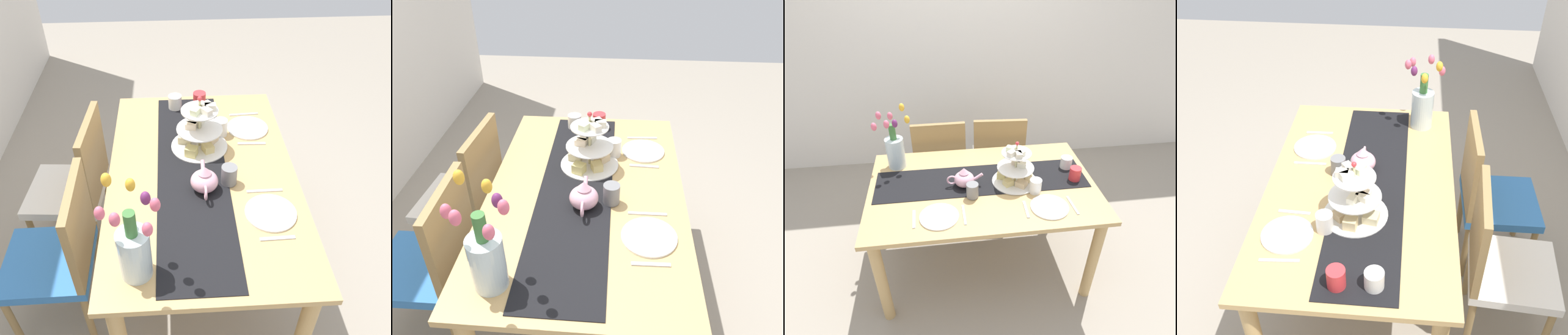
% 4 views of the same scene
% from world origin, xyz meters
% --- Properties ---
extents(ground_plane, '(8.00, 8.00, 0.00)m').
position_xyz_m(ground_plane, '(0.00, 0.00, 0.00)').
color(ground_plane, gray).
extents(dining_table, '(1.48, 0.92, 0.73)m').
position_xyz_m(dining_table, '(0.00, 0.00, 0.63)').
color(dining_table, tan).
rests_on(dining_table, ground_plane).
extents(chair_left, '(0.42, 0.42, 0.91)m').
position_xyz_m(chair_left, '(-0.27, 0.69, 0.50)').
color(chair_left, olive).
rests_on(chair_left, ground_plane).
extents(chair_right, '(0.45, 0.45, 0.91)m').
position_xyz_m(chair_right, '(0.23, 0.69, 0.50)').
color(chair_right, olive).
rests_on(chair_right, ground_plane).
extents(table_runner, '(1.40, 0.34, 0.00)m').
position_xyz_m(table_runner, '(0.00, 0.05, 0.74)').
color(table_runner, black).
rests_on(table_runner, dining_table).
extents(tiered_cake_stand, '(0.30, 0.30, 0.30)m').
position_xyz_m(tiered_cake_stand, '(0.22, 0.00, 0.83)').
color(tiered_cake_stand, beige).
rests_on(tiered_cake_stand, table_runner).
extents(teapot, '(0.24, 0.13, 0.14)m').
position_xyz_m(teapot, '(-0.12, 0.00, 0.79)').
color(teapot, '#E5A8BC').
rests_on(teapot, table_runner).
extents(tulip_vase, '(0.24, 0.22, 0.45)m').
position_xyz_m(tulip_vase, '(-0.57, 0.29, 0.89)').
color(tulip_vase, silver).
rests_on(tulip_vase, dining_table).
extents(cream_jug, '(0.08, 0.08, 0.08)m').
position_xyz_m(cream_jug, '(0.61, 0.12, 0.78)').
color(cream_jug, white).
rests_on(cream_jug, dining_table).
extents(dinner_plate_left, '(0.23, 0.23, 0.01)m').
position_xyz_m(dinner_plate_left, '(-0.29, -0.28, 0.74)').
color(dinner_plate_left, white).
rests_on(dinner_plate_left, dining_table).
extents(fork_left, '(0.02, 0.15, 0.01)m').
position_xyz_m(fork_left, '(-0.44, -0.28, 0.74)').
color(fork_left, silver).
rests_on(fork_left, dining_table).
extents(knife_left, '(0.02, 0.17, 0.01)m').
position_xyz_m(knife_left, '(-0.15, -0.28, 0.74)').
color(knife_left, silver).
rests_on(knife_left, dining_table).
extents(dinner_plate_right, '(0.23, 0.23, 0.01)m').
position_xyz_m(dinner_plate_right, '(0.37, -0.28, 0.74)').
color(dinner_plate_right, white).
rests_on(dinner_plate_right, dining_table).
extents(fork_right, '(0.02, 0.15, 0.01)m').
position_xyz_m(fork_right, '(0.22, -0.28, 0.74)').
color(fork_right, silver).
rests_on(fork_right, dining_table).
extents(knife_right, '(0.02, 0.17, 0.01)m').
position_xyz_m(knife_right, '(0.51, -0.28, 0.74)').
color(knife_right, silver).
rests_on(knife_right, dining_table).
extents(mug_grey, '(0.08, 0.08, 0.09)m').
position_xyz_m(mug_grey, '(-0.08, -0.12, 0.79)').
color(mug_grey, slate).
rests_on(mug_grey, table_runner).
extents(mug_white_text, '(0.08, 0.08, 0.09)m').
position_xyz_m(mug_white_text, '(0.32, -0.12, 0.78)').
color(mug_white_text, white).
rests_on(mug_white_text, dining_table).
extents(mug_orange, '(0.08, 0.08, 0.09)m').
position_xyz_m(mug_orange, '(0.62, -0.03, 0.78)').
color(mug_orange, red).
rests_on(mug_orange, dining_table).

